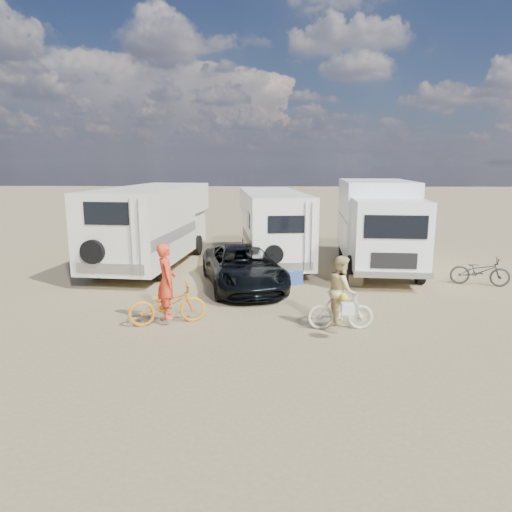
{
  "coord_description": "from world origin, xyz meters",
  "views": [
    {
      "loc": [
        -0.29,
        -11.09,
        4.03
      ],
      "look_at": [
        -0.77,
        2.49,
        1.3
      ],
      "focal_mm": 32.67,
      "sensor_mm": 36.0,
      "label": 1
    }
  ],
  "objects_px": {
    "rider_woman": "(341,297)",
    "bike_parked": "(480,271)",
    "rv_left": "(152,227)",
    "cooler": "(292,277)",
    "box_truck": "(378,226)",
    "crate": "(356,279)",
    "bike_woman": "(341,310)",
    "bike_man": "(167,304)",
    "dark_suv": "(243,267)",
    "rider_man": "(167,288)",
    "rv_main": "(273,228)"
  },
  "relations": [
    {
      "from": "bike_woman",
      "to": "rider_man",
      "type": "relative_size",
      "value": 0.84
    },
    {
      "from": "box_truck",
      "to": "bike_woman",
      "type": "height_order",
      "value": "box_truck"
    },
    {
      "from": "rider_man",
      "to": "cooler",
      "type": "xyz_separation_m",
      "value": [
        3.32,
        4.07,
        -0.71
      ]
    },
    {
      "from": "rv_main",
      "to": "bike_man",
      "type": "xyz_separation_m",
      "value": [
        -2.66,
        -7.37,
        -0.94
      ]
    },
    {
      "from": "rv_left",
      "to": "cooler",
      "type": "distance_m",
      "value": 6.2
    },
    {
      "from": "rv_left",
      "to": "cooler",
      "type": "relative_size",
      "value": 12.89
    },
    {
      "from": "bike_woman",
      "to": "bike_parked",
      "type": "height_order",
      "value": "bike_parked"
    },
    {
      "from": "rv_left",
      "to": "cooler",
      "type": "bearing_deg",
      "value": -21.39
    },
    {
      "from": "rv_main",
      "to": "bike_woman",
      "type": "xyz_separation_m",
      "value": [
        1.67,
        -7.62,
        -0.96
      ]
    },
    {
      "from": "dark_suv",
      "to": "rv_main",
      "type": "bearing_deg",
      "value": 61.19
    },
    {
      "from": "dark_suv",
      "to": "rider_man",
      "type": "distance_m",
      "value": 4.0
    },
    {
      "from": "rv_left",
      "to": "cooler",
      "type": "xyz_separation_m",
      "value": [
        5.41,
        -2.73,
        -1.31
      ]
    },
    {
      "from": "box_truck",
      "to": "dark_suv",
      "type": "distance_m",
      "value": 5.73
    },
    {
      "from": "rv_left",
      "to": "rider_woman",
      "type": "relative_size",
      "value": 4.69
    },
    {
      "from": "bike_woman",
      "to": "rider_woman",
      "type": "distance_m",
      "value": 0.35
    },
    {
      "from": "rider_woman",
      "to": "bike_parked",
      "type": "distance_m",
      "value": 6.85
    },
    {
      "from": "box_truck",
      "to": "rider_woman",
      "type": "xyz_separation_m",
      "value": [
        -2.31,
        -6.6,
        -0.84
      ]
    },
    {
      "from": "rv_main",
      "to": "rider_man",
      "type": "distance_m",
      "value": 7.85
    },
    {
      "from": "rv_left",
      "to": "crate",
      "type": "distance_m",
      "value": 8.17
    },
    {
      "from": "rv_left",
      "to": "dark_suv",
      "type": "height_order",
      "value": "rv_left"
    },
    {
      "from": "rv_main",
      "to": "dark_suv",
      "type": "relative_size",
      "value": 1.41
    },
    {
      "from": "rider_woman",
      "to": "crate",
      "type": "bearing_deg",
      "value": -16.72
    },
    {
      "from": "bike_man",
      "to": "bike_woman",
      "type": "bearing_deg",
      "value": -112.45
    },
    {
      "from": "rider_man",
      "to": "cooler",
      "type": "relative_size",
      "value": 3.14
    },
    {
      "from": "dark_suv",
      "to": "bike_man",
      "type": "bearing_deg",
      "value": -129.58
    },
    {
      "from": "rider_woman",
      "to": "rv_main",
      "type": "bearing_deg",
      "value": 10.56
    },
    {
      "from": "bike_man",
      "to": "rv_left",
      "type": "bearing_deg",
      "value": -2.02
    },
    {
      "from": "rv_main",
      "to": "dark_suv",
      "type": "distance_m",
      "value": 3.95
    },
    {
      "from": "bike_woman",
      "to": "crate",
      "type": "bearing_deg",
      "value": -16.72
    },
    {
      "from": "bike_man",
      "to": "dark_suv",
      "type": "bearing_deg",
      "value": -44.23
    },
    {
      "from": "bike_woman",
      "to": "rider_man",
      "type": "height_order",
      "value": "rider_man"
    },
    {
      "from": "bike_woman",
      "to": "rv_left",
      "type": "bearing_deg",
      "value": 40.49
    },
    {
      "from": "rv_main",
      "to": "rider_man",
      "type": "relative_size",
      "value": 3.58
    },
    {
      "from": "box_truck",
      "to": "crate",
      "type": "distance_m",
      "value": 2.98
    },
    {
      "from": "bike_parked",
      "to": "cooler",
      "type": "distance_m",
      "value": 6.26
    },
    {
      "from": "bike_woman",
      "to": "cooler",
      "type": "xyz_separation_m",
      "value": [
        -1.0,
        4.33,
        -0.24
      ]
    },
    {
      "from": "rv_main",
      "to": "bike_woman",
      "type": "relative_size",
      "value": 4.24
    },
    {
      "from": "rider_woman",
      "to": "cooler",
      "type": "xyz_separation_m",
      "value": [
        -1.0,
        4.33,
        -0.59
      ]
    },
    {
      "from": "bike_man",
      "to": "rider_woman",
      "type": "distance_m",
      "value": 4.35
    },
    {
      "from": "bike_woman",
      "to": "bike_parked",
      "type": "xyz_separation_m",
      "value": [
        5.25,
        4.39,
        0.0
      ]
    },
    {
      "from": "dark_suv",
      "to": "bike_parked",
      "type": "bearing_deg",
      "value": -10.63
    },
    {
      "from": "rv_main",
      "to": "rv_left",
      "type": "bearing_deg",
      "value": 179.46
    },
    {
      "from": "rider_woman",
      "to": "bike_parked",
      "type": "relative_size",
      "value": 0.9
    },
    {
      "from": "dark_suv",
      "to": "cooler",
      "type": "xyz_separation_m",
      "value": [
        1.62,
        0.46,
        -0.43
      ]
    },
    {
      "from": "rider_man",
      "to": "bike_woman",
      "type": "bearing_deg",
      "value": -112.45
    },
    {
      "from": "bike_man",
      "to": "bike_woman",
      "type": "height_order",
      "value": "bike_man"
    },
    {
      "from": "rider_woman",
      "to": "cooler",
      "type": "height_order",
      "value": "rider_woman"
    },
    {
      "from": "rider_man",
      "to": "crate",
      "type": "bearing_deg",
      "value": -72.65
    },
    {
      "from": "rider_man",
      "to": "cooler",
      "type": "bearing_deg",
      "value": -58.29
    },
    {
      "from": "rv_left",
      "to": "bike_woman",
      "type": "xyz_separation_m",
      "value": [
        6.41,
        -7.06,
        -1.07
      ]
    }
  ]
}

